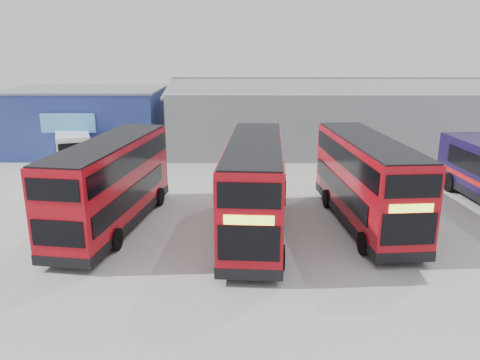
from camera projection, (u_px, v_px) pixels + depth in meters
ground_plane at (271, 238)px, 21.19m from camera, size 120.00×120.00×0.00m
office_block at (87, 120)px, 37.89m from camera, size 12.30×8.32×5.12m
maintenance_shed at (353, 117)px, 39.63m from camera, size 30.50×12.00×5.89m
double_decker_left at (111, 185)px, 21.87m from camera, size 3.74×10.13×4.19m
double_decker_centre at (254, 189)px, 21.06m from camera, size 3.08×10.39×4.34m
double_decker_right at (366, 183)px, 22.30m from camera, size 3.24×10.13×4.22m
panel_van at (73, 146)px, 34.10m from camera, size 4.05×5.95×2.43m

